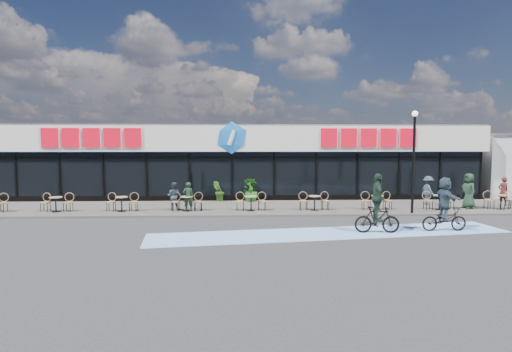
# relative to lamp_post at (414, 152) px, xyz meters

# --- Properties ---
(ground) EXTENTS (120.00, 120.00, 0.00)m
(ground) POSITION_rel_lamp_post_xyz_m (-8.80, -2.30, -3.03)
(ground) COLOR #28282B
(ground) RESTS_ON ground
(sidewalk) EXTENTS (44.00, 5.00, 0.10)m
(sidewalk) POSITION_rel_lamp_post_xyz_m (-8.80, 2.20, -2.98)
(sidewalk) COLOR #504C47
(sidewalk) RESTS_ON ground
(bike_lane) EXTENTS (14.17, 4.13, 0.01)m
(bike_lane) POSITION_rel_lamp_post_xyz_m (-4.80, -3.80, -3.03)
(bike_lane) COLOR #73A1D9
(bike_lane) RESTS_ON ground
(building) EXTENTS (30.60, 6.57, 4.75)m
(building) POSITION_rel_lamp_post_xyz_m (-8.80, 7.63, -0.70)
(building) COLOR black
(building) RESTS_ON ground
(lamp_post) EXTENTS (0.28, 0.28, 4.91)m
(lamp_post) POSITION_rel_lamp_post_xyz_m (0.00, 0.00, 0.00)
(lamp_post) COLOR black
(lamp_post) RESTS_ON sidewalk
(bistro_set_1) EXTENTS (1.54, 0.62, 0.90)m
(bistro_set_1) POSITION_rel_lamp_post_xyz_m (-17.38, 1.06, -2.48)
(bistro_set_1) COLOR tan
(bistro_set_1) RESTS_ON sidewalk
(bistro_set_2) EXTENTS (1.54, 0.62, 0.90)m
(bistro_set_2) POSITION_rel_lamp_post_xyz_m (-14.18, 1.06, -2.48)
(bistro_set_2) COLOR tan
(bistro_set_2) RESTS_ON sidewalk
(bistro_set_3) EXTENTS (1.54, 0.62, 0.90)m
(bistro_set_3) POSITION_rel_lamp_post_xyz_m (-10.97, 1.06, -2.48)
(bistro_set_3) COLOR tan
(bistro_set_3) RESTS_ON sidewalk
(bistro_set_4) EXTENTS (1.54, 0.62, 0.90)m
(bistro_set_4) POSITION_rel_lamp_post_xyz_m (-7.77, 1.06, -2.48)
(bistro_set_4) COLOR tan
(bistro_set_4) RESTS_ON sidewalk
(bistro_set_5) EXTENTS (1.54, 0.62, 0.90)m
(bistro_set_5) POSITION_rel_lamp_post_xyz_m (-4.57, 1.06, -2.48)
(bistro_set_5) COLOR tan
(bistro_set_5) RESTS_ON sidewalk
(bistro_set_6) EXTENTS (1.54, 0.62, 0.90)m
(bistro_set_6) POSITION_rel_lamp_post_xyz_m (-1.37, 1.06, -2.48)
(bistro_set_6) COLOR tan
(bistro_set_6) RESTS_ON sidewalk
(bistro_set_7) EXTENTS (1.54, 0.62, 0.90)m
(bistro_set_7) POSITION_rel_lamp_post_xyz_m (1.84, 1.06, -2.48)
(bistro_set_7) COLOR tan
(bistro_set_7) RESTS_ON sidewalk
(bistro_set_8) EXTENTS (1.54, 0.62, 0.90)m
(bistro_set_8) POSITION_rel_lamp_post_xyz_m (5.04, 1.06, -2.48)
(bistro_set_8) COLOR tan
(bistro_set_8) RESTS_ON sidewalk
(potted_plant_left) EXTENTS (0.80, 0.72, 1.19)m
(potted_plant_left) POSITION_rel_lamp_post_xyz_m (-9.59, 4.41, -2.34)
(potted_plant_left) COLOR #2F5618
(potted_plant_left) RESTS_ON sidewalk
(potted_plant_mid) EXTENTS (1.25, 1.24, 1.05)m
(potted_plant_mid) POSITION_rel_lamp_post_xyz_m (-7.82, 4.28, -2.41)
(potted_plant_mid) COLOR #1E5217
(potted_plant_mid) RESTS_ON sidewalk
(potted_plant_right) EXTENTS (0.88, 0.88, 1.35)m
(potted_plant_right) POSITION_rel_lamp_post_xyz_m (-7.69, 4.32, -2.26)
(potted_plant_right) COLOR #29641C
(potted_plant_right) RESTS_ON sidewalk
(patron_left) EXTENTS (0.61, 0.49, 1.46)m
(patron_left) POSITION_rel_lamp_post_xyz_m (-10.90, 0.97, -2.21)
(patron_left) COLOR black
(patron_left) RESTS_ON sidewalk
(patron_right) EXTENTS (0.77, 0.66, 1.40)m
(patron_right) POSITION_rel_lamp_post_xyz_m (-11.68, 1.41, -2.23)
(patron_right) COLOR #2D3B46
(patron_right) RESTS_ON sidewalk
(pedestrian_a) EXTENTS (0.71, 0.97, 1.83)m
(pedestrian_a) POSITION_rel_lamp_post_xyz_m (3.49, 1.25, -2.02)
(pedestrian_a) COLOR black
(pedestrian_a) RESTS_ON sidewalk
(pedestrian_b) EXTENTS (0.72, 1.10, 1.59)m
(pedestrian_b) POSITION_rel_lamp_post_xyz_m (1.95, 2.48, -2.14)
(pedestrian_b) COLOR #2A3842
(pedestrian_b) RESTS_ON sidewalk
(pedestrian_c) EXTENTS (0.59, 0.41, 1.56)m
(pedestrian_c) POSITION_rel_lamp_post_xyz_m (5.92, 2.13, -2.16)
(pedestrian_c) COLOR #471A19
(pedestrian_c) RESTS_ON sidewalk
(cyclist_a) EXTENTS (1.75, 1.11, 2.30)m
(cyclist_a) POSITION_rel_lamp_post_xyz_m (-3.03, -3.83, -2.08)
(cyclist_a) COLOR black
(cyclist_a) RESTS_ON ground
(cyclist_b) EXTENTS (1.76, 1.56, 2.13)m
(cyclist_b) POSITION_rel_lamp_post_xyz_m (-0.27, -3.56, -2.10)
(cyclist_b) COLOR black
(cyclist_b) RESTS_ON ground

